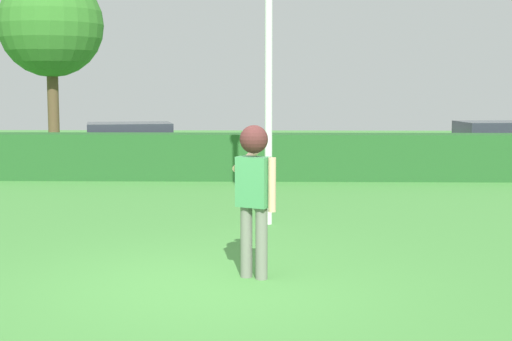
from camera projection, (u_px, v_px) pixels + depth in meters
ground_plane at (206, 286)px, 8.48m from camera, size 60.00×60.00×0.00m
person at (254, 182)px, 8.74m from camera, size 0.52×0.83×1.78m
frisbee at (255, 165)px, 9.49m from camera, size 0.27×0.26×0.10m
lamppost at (269, 17)px, 11.95m from camera, size 0.24×0.24×5.97m
hedge_row at (243, 157)px, 18.14m from camera, size 18.12×0.90×1.10m
parked_car_silver at (130, 144)px, 20.30m from camera, size 4.48×2.62×1.25m
parked_car_white at (500, 142)px, 21.04m from camera, size 4.36×2.17×1.25m
birch_tree at (51, 26)px, 22.70m from camera, size 3.12×3.12×5.61m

